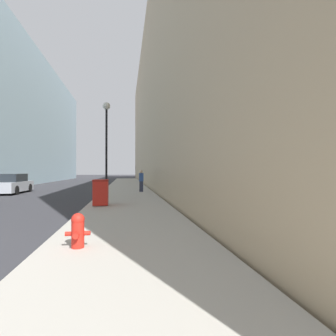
{
  "coord_description": "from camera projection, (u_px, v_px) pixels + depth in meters",
  "views": [
    {
      "loc": [
        5.76,
        -4.0,
        1.71
      ],
      "look_at": [
        9.26,
        17.72,
        1.91
      ],
      "focal_mm": 28.0,
      "sensor_mm": 36.0,
      "label": 1
    }
  ],
  "objects": [
    {
      "name": "lamppost",
      "position": [
        106.0,
        134.0,
        15.71
      ],
      "size": [
        0.44,
        0.44,
        5.67
      ],
      "color": "black",
      "rests_on": "sidewalk_right"
    },
    {
      "name": "parked_sedan_near",
      "position": [
        11.0,
        184.0,
        19.36
      ],
      "size": [
        1.9,
        4.29,
        1.45
      ],
      "color": "#A3A8B2",
      "rests_on": "ground"
    },
    {
      "name": "sidewalk_right",
      "position": [
        127.0,
        190.0,
        21.72
      ],
      "size": [
        3.75,
        60.0,
        0.13
      ],
      "color": "#ADA89E",
      "rests_on": "ground"
    },
    {
      "name": "trash_bin",
      "position": [
        101.0,
        192.0,
        11.71
      ],
      "size": [
        0.66,
        0.67,
        1.17
      ],
      "color": "red",
      "rests_on": "sidewalk_right"
    },
    {
      "name": "fire_hydrant",
      "position": [
        78.0,
        230.0,
        5.32
      ],
      "size": [
        0.49,
        0.38,
        0.7
      ],
      "color": "red",
      "rests_on": "sidewalk_right"
    },
    {
      "name": "pedestrian_on_sidewalk",
      "position": [
        141.0,
        181.0,
        19.34
      ],
      "size": [
        0.32,
        0.21,
        1.58
      ],
      "color": "#2D3347",
      "rests_on": "sidewalk_right"
    },
    {
      "name": "building_right_stone",
      "position": [
        195.0,
        105.0,
        30.97
      ],
      "size": [
        12.0,
        60.0,
        18.81
      ],
      "color": "tan",
      "rests_on": "ground"
    }
  ]
}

